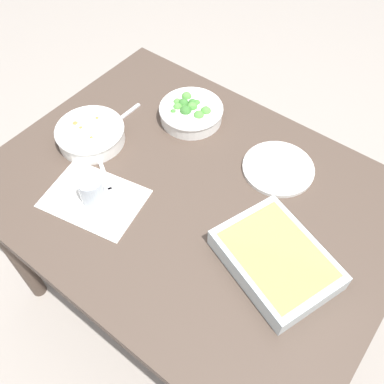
{
  "coord_description": "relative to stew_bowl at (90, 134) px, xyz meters",
  "views": [
    {
      "loc": [
        0.46,
        -0.6,
        1.74
      ],
      "look_at": [
        0.0,
        0.0,
        0.74
      ],
      "focal_mm": 39.9,
      "sensor_mm": 36.0,
      "label": 1
    }
  ],
  "objects": [
    {
      "name": "ground_plane",
      "position": [
        0.39,
        0.03,
        -0.77
      ],
      "size": [
        6.0,
        6.0,
        0.0
      ],
      "primitive_type": "plane",
      "color": "#9E9389"
    },
    {
      "name": "dining_table",
      "position": [
        0.39,
        0.03,
        -0.12
      ],
      "size": [
        1.2,
        0.9,
        0.74
      ],
      "color": "#4C3D33",
      "rests_on": "ground_plane"
    },
    {
      "name": "placemat",
      "position": [
        0.18,
        -0.16,
        -0.03
      ],
      "size": [
        0.31,
        0.25,
        0.0
      ],
      "primitive_type": "cube",
      "rotation": [
        0.0,
        0.0,
        0.2
      ],
      "color": "silver",
      "rests_on": "dining_table"
    },
    {
      "name": "stew_bowl",
      "position": [
        0.0,
        0.0,
        0.0
      ],
      "size": [
        0.22,
        0.22,
        0.06
      ],
      "color": "white",
      "rests_on": "dining_table"
    },
    {
      "name": "broccoli_bowl",
      "position": [
        0.19,
        0.28,
        -0.0
      ],
      "size": [
        0.21,
        0.21,
        0.07
      ],
      "color": "white",
      "rests_on": "dining_table"
    },
    {
      "name": "baking_dish",
      "position": [
        0.7,
        -0.03,
        0.0
      ],
      "size": [
        0.36,
        0.31,
        0.06
      ],
      "color": "silver",
      "rests_on": "dining_table"
    },
    {
      "name": "drink_cup",
      "position": [
        0.18,
        -0.16,
        0.01
      ],
      "size": [
        0.07,
        0.07,
        0.08
      ],
      "color": "#B2BCC6",
      "rests_on": "dining_table"
    },
    {
      "name": "side_plate",
      "position": [
        0.54,
        0.26,
        -0.03
      ],
      "size": [
        0.22,
        0.22,
        0.01
      ],
      "primitive_type": "cylinder",
      "color": "silver",
      "rests_on": "dining_table"
    },
    {
      "name": "spoon_by_stew",
      "position": [
        0.0,
        0.11,
        -0.03
      ],
      "size": [
        0.03,
        0.18,
        0.01
      ],
      "color": "silver",
      "rests_on": "dining_table"
    },
    {
      "name": "fork_on_table",
      "position": [
        0.16,
        -0.09,
        -0.03
      ],
      "size": [
        0.16,
        0.1,
        0.01
      ],
      "color": "silver",
      "rests_on": "dining_table"
    }
  ]
}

